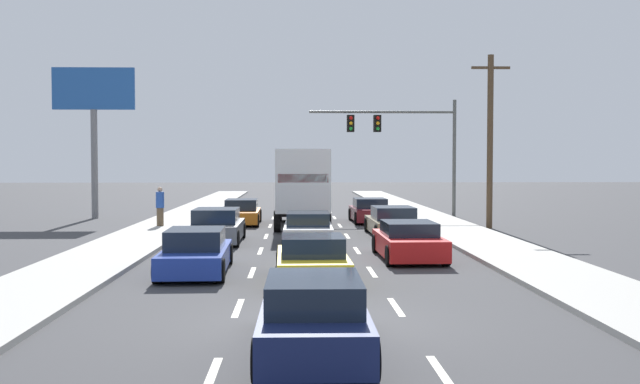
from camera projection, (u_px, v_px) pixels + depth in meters
name	position (u px, v px, depth m)	size (l,w,h in m)	color
ground_plane	(304.00, 221.00, 38.79)	(140.00, 140.00, 0.00)	#3D3D3F
sidewalk_right	(450.00, 227.00, 34.02)	(2.92, 80.00, 0.14)	#B2AFA8
sidewalk_left	(159.00, 228.00, 33.57)	(2.92, 80.00, 0.14)	#B2AFA8
lane_markings	(306.00, 230.00, 33.23)	(3.54, 57.00, 0.01)	silver
car_orange	(242.00, 213.00, 36.59)	(1.89, 4.32, 1.25)	orange
car_gray	(217.00, 227.00, 28.28)	(1.97, 4.35, 1.33)	slate
car_blue	(196.00, 253.00, 20.55)	(1.95, 4.63, 1.26)	#1E389E
box_truck	(301.00, 184.00, 34.84)	(2.60, 9.16, 3.66)	white
car_white	(308.00, 231.00, 26.92)	(1.88, 4.49, 1.29)	white
car_yellow	(312.00, 261.00, 19.04)	(1.96, 4.21, 1.23)	yellow
car_navy	(314.00, 317.00, 12.01)	(1.85, 4.40, 1.27)	#141E4C
car_maroon	(370.00, 211.00, 37.70)	(1.99, 4.20, 1.24)	maroon
car_tan	(393.00, 222.00, 30.91)	(2.05, 4.69, 1.24)	tan
car_red	(409.00, 241.00, 23.56)	(1.98, 4.41, 1.21)	red
traffic_signal_mast	(394.00, 132.00, 41.33)	(8.34, 0.69, 6.62)	#595B56
utility_pole_mid	(490.00, 139.00, 34.17)	(1.80, 0.28, 8.10)	brown
roadside_billboard	(94.00, 109.00, 40.16)	(4.48, 0.36, 8.28)	slate
pedestrian_near_corner	(160.00, 206.00, 34.05)	(0.38, 0.38, 1.81)	brown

